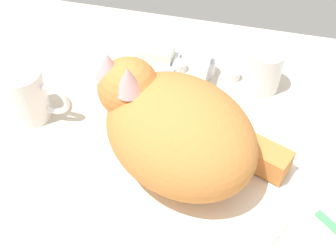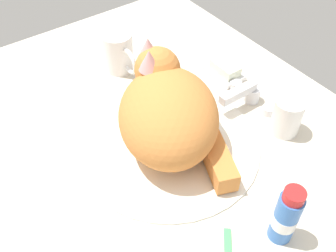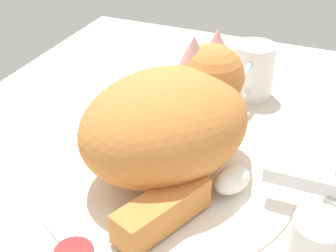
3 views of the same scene
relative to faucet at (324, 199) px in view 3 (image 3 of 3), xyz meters
The scene contains 6 objects.
ground_plane 22.36cm from the faucet, 90.00° to the right, with size 110.00×82.50×3.00cm, color beige.
sink_basin 22.09cm from the faucet, 90.00° to the right, with size 37.52×37.52×0.85cm, color white.
faucet is the anchor object (origin of this frame).
cat 22.23cm from the faucet, 92.28° to the right, with size 32.98×29.30×17.68cm.
coffee_mug 32.65cm from the faucet, 149.15° to the right, with size 11.87×7.40×9.91cm.
rinse_cup 11.12cm from the faucet, ahead, with size 6.12×6.12×8.23cm.
Camera 3 is at (52.15, 22.23, 43.84)cm, focal length 52.73 mm.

